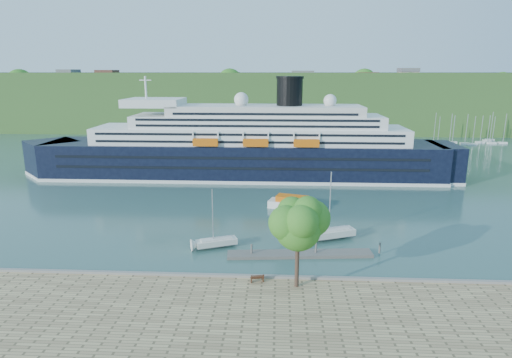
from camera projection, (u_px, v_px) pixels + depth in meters
name	position (u px, v px, depth m)	size (l,w,h in m)	color
ground	(275.00, 285.00, 50.43)	(400.00, 400.00, 0.00)	#305651
far_hillside	(279.00, 101.00, 187.90)	(400.00, 50.00, 24.00)	#324F1F
quay_coping	(275.00, 277.00, 49.95)	(220.00, 0.50, 0.30)	slate
cruise_ship	(241.00, 128.00, 99.41)	(104.77, 15.26, 23.53)	black
park_bench	(257.00, 278.00, 48.93)	(1.63, 0.67, 1.04)	#4C2815
promenade_tree	(298.00, 239.00, 46.67)	(6.90, 6.90, 11.42)	#28651A
floating_pontoon	(300.00, 254.00, 58.39)	(19.78, 2.42, 0.44)	#66625B
sailboat_white_near	(216.00, 220.00, 60.05)	(6.44, 1.79, 8.31)	silver
sailboat_white_far	(333.00, 208.00, 62.81)	(7.74, 2.15, 9.99)	silver
tender_launch	(292.00, 202.00, 78.24)	(8.65, 2.96, 2.39)	#D25D0C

